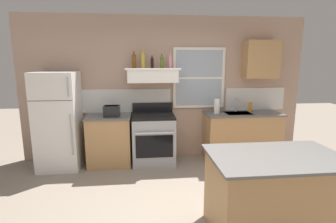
% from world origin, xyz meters
% --- Properties ---
extents(ground_plane, '(16.00, 16.00, 0.00)m').
position_xyz_m(ground_plane, '(0.00, 0.00, 0.00)').
color(ground_plane, gray).
extents(back_wall, '(5.40, 0.11, 2.70)m').
position_xyz_m(back_wall, '(0.03, 2.23, 1.35)').
color(back_wall, tan).
rests_on(back_wall, ground_plane).
extents(refrigerator, '(0.70, 0.72, 1.69)m').
position_xyz_m(refrigerator, '(-1.90, 1.84, 0.85)').
color(refrigerator, white).
rests_on(refrigerator, ground_plane).
extents(counter_left_of_stove, '(0.79, 0.63, 0.91)m').
position_xyz_m(counter_left_of_stove, '(-1.05, 1.90, 0.46)').
color(counter_left_of_stove, tan).
rests_on(counter_left_of_stove, ground_plane).
extents(toaster, '(0.30, 0.20, 0.19)m').
position_xyz_m(toaster, '(-0.98, 1.83, 1.01)').
color(toaster, black).
rests_on(toaster, counter_left_of_stove).
extents(stove_range, '(0.76, 0.69, 1.09)m').
position_xyz_m(stove_range, '(-0.25, 1.86, 0.46)').
color(stove_range, '#9EA0A5').
rests_on(stove_range, ground_plane).
extents(range_hood_shelf, '(0.96, 0.52, 0.24)m').
position_xyz_m(range_hood_shelf, '(-0.25, 1.96, 1.62)').
color(range_hood_shelf, white).
extents(bottle_amber_wine, '(0.07, 0.07, 0.30)m').
position_xyz_m(bottle_amber_wine, '(-0.57, 2.01, 1.87)').
color(bottle_amber_wine, brown).
rests_on(bottle_amber_wine, range_hood_shelf).
extents(bottle_champagne_gold_foil, '(0.08, 0.08, 0.33)m').
position_xyz_m(bottle_champagne_gold_foil, '(-0.41, 2.02, 1.88)').
color(bottle_champagne_gold_foil, '#B29333').
rests_on(bottle_champagne_gold_foil, range_hood_shelf).
extents(bottle_balsamic_dark, '(0.06, 0.06, 0.22)m').
position_xyz_m(bottle_balsamic_dark, '(-0.26, 1.97, 1.84)').
color(bottle_balsamic_dark, black).
rests_on(bottle_balsamic_dark, range_hood_shelf).
extents(bottle_olive_oil_square, '(0.06, 0.06, 0.25)m').
position_xyz_m(bottle_olive_oil_square, '(-0.08, 1.98, 1.85)').
color(bottle_olive_oil_square, '#4C601E').
rests_on(bottle_olive_oil_square, range_hood_shelf).
extents(bottle_rose_pink, '(0.07, 0.07, 0.29)m').
position_xyz_m(bottle_rose_pink, '(0.08, 2.00, 1.87)').
color(bottle_rose_pink, '#C67F84').
rests_on(bottle_rose_pink, range_hood_shelf).
extents(counter_right_with_sink, '(1.43, 0.63, 0.91)m').
position_xyz_m(counter_right_with_sink, '(1.45, 1.90, 0.46)').
color(counter_right_with_sink, tan).
rests_on(counter_right_with_sink, ground_plane).
extents(sink_faucet, '(0.03, 0.17, 0.28)m').
position_xyz_m(sink_faucet, '(1.35, 2.00, 1.08)').
color(sink_faucet, silver).
rests_on(sink_faucet, counter_right_with_sink).
extents(paper_towel_roll, '(0.11, 0.11, 0.27)m').
position_xyz_m(paper_towel_roll, '(0.94, 1.90, 1.04)').
color(paper_towel_roll, white).
rests_on(paper_towel_roll, counter_right_with_sink).
extents(dish_soap_bottle, '(0.06, 0.06, 0.18)m').
position_xyz_m(dish_soap_bottle, '(1.63, 2.00, 1.00)').
color(dish_soap_bottle, orange).
rests_on(dish_soap_bottle, counter_right_with_sink).
extents(kitchen_island, '(1.40, 0.90, 0.91)m').
position_xyz_m(kitchen_island, '(0.94, -0.32, 0.46)').
color(kitchen_island, tan).
rests_on(kitchen_island, ground_plane).
extents(upper_cabinet_right, '(0.64, 0.32, 0.70)m').
position_xyz_m(upper_cabinet_right, '(1.80, 2.04, 1.90)').
color(upper_cabinet_right, tan).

